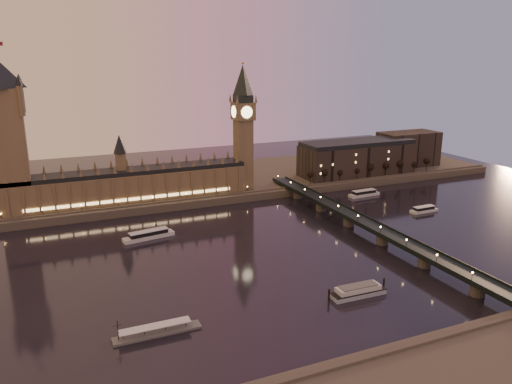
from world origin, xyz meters
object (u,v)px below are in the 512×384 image
cruise_boat_b (364,193)px  moored_barge (358,291)px  pontoon_pier (157,332)px  cruise_boat_a (149,235)px

cruise_boat_b → moored_barge: size_ratio=0.86×
cruise_boat_b → pontoon_pier: pontoon_pier is taller
pontoon_pier → moored_barge: bearing=-2.6°
cruise_boat_b → pontoon_pier: 254.04m
moored_barge → pontoon_pier: (-99.63, 4.58, -1.47)m
cruise_boat_a → pontoon_pier: (-20.70, -116.71, -1.28)m
moored_barge → cruise_boat_a: bearing=124.1°
cruise_boat_b → moored_barge: bearing=-129.0°
cruise_boat_a → cruise_boat_b: size_ratio=1.21×
moored_barge → pontoon_pier: bearing=178.4°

